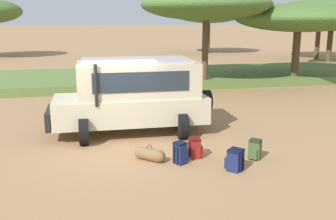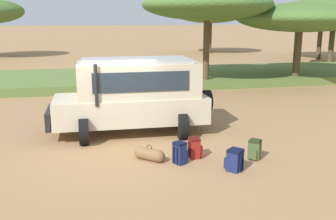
# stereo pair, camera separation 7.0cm
# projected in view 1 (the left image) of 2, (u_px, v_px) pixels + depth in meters

# --- Properties ---
(ground_plane) EXTENTS (320.00, 320.00, 0.00)m
(ground_plane) POSITION_uv_depth(u_px,v_px,m) (120.00, 147.00, 11.58)
(ground_plane) COLOR #9E754C
(grass_bank) EXTENTS (120.00, 7.00, 0.44)m
(grass_bank) POSITION_uv_depth(u_px,v_px,m) (101.00, 79.00, 22.73)
(grass_bank) COLOR #5B7538
(grass_bank) RESTS_ON ground_plane
(safari_vehicle) EXTENTS (5.36, 2.78, 2.44)m
(safari_vehicle) POSITION_uv_depth(u_px,v_px,m) (134.00, 94.00, 12.77)
(safari_vehicle) COLOR beige
(safari_vehicle) RESTS_ON ground_plane
(backpack_beside_front_wheel) EXTENTS (0.51, 0.51, 0.56)m
(backpack_beside_front_wheel) POSITION_uv_depth(u_px,v_px,m) (235.00, 160.00, 9.80)
(backpack_beside_front_wheel) COLOR navy
(backpack_beside_front_wheel) RESTS_ON ground_plane
(backpack_cluster_center) EXTENTS (0.43, 0.43, 0.55)m
(backpack_cluster_center) POSITION_uv_depth(u_px,v_px,m) (255.00, 150.00, 10.59)
(backpack_cluster_center) COLOR #42562D
(backpack_cluster_center) RESTS_ON ground_plane
(backpack_near_rear_wheel) EXTENTS (0.42, 0.39, 0.59)m
(backpack_near_rear_wheel) POSITION_uv_depth(u_px,v_px,m) (180.00, 153.00, 10.26)
(backpack_near_rear_wheel) COLOR navy
(backpack_near_rear_wheel) RESTS_ON ground_plane
(backpack_outermost) EXTENTS (0.39, 0.36, 0.56)m
(backpack_outermost) POSITION_uv_depth(u_px,v_px,m) (195.00, 148.00, 10.70)
(backpack_outermost) COLOR maroon
(backpack_outermost) RESTS_ON ground_plane
(duffel_bag_low_black_case) EXTENTS (0.77, 0.74, 0.43)m
(duffel_bag_low_black_case) POSITION_uv_depth(u_px,v_px,m) (150.00, 154.00, 10.51)
(duffel_bag_low_black_case) COLOR brown
(duffel_bag_low_black_case) RESTS_ON ground_plane
(acacia_tree_left_mid) EXTENTS (6.79, 6.67, 5.15)m
(acacia_tree_left_mid) POSITION_uv_depth(u_px,v_px,m) (206.00, 5.00, 20.31)
(acacia_tree_left_mid) COLOR brown
(acacia_tree_left_mid) RESTS_ON ground_plane
(acacia_tree_centre_back) EXTENTS (6.99, 7.58, 4.49)m
(acacia_tree_centre_back) POSITION_uv_depth(u_px,v_px,m) (299.00, 18.00, 21.67)
(acacia_tree_centre_back) COLOR brown
(acacia_tree_centre_back) RESTS_ON ground_plane
(acacia_tree_right_mid) EXTENTS (7.18, 6.66, 4.90)m
(acacia_tree_right_mid) POSITION_uv_depth(u_px,v_px,m) (209.00, 14.00, 40.05)
(acacia_tree_right_mid) COLOR brown
(acacia_tree_right_mid) RESTS_ON ground_plane
(acacia_tree_far_right) EXTENTS (5.10, 5.36, 4.46)m
(acacia_tree_far_right) POSITION_uv_depth(u_px,v_px,m) (332.00, 19.00, 28.83)
(acacia_tree_far_right) COLOR brown
(acacia_tree_far_right) RESTS_ON ground_plane
(acacia_tree_distant_right) EXTENTS (7.70, 7.36, 5.21)m
(acacia_tree_distant_right) POSITION_uv_depth(u_px,v_px,m) (320.00, 9.00, 34.12)
(acacia_tree_distant_right) COLOR brown
(acacia_tree_distant_right) RESTS_ON ground_plane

